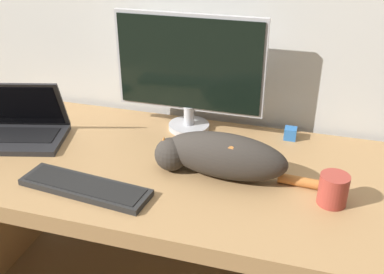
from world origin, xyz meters
name	(u,v)px	position (x,y,z in m)	size (l,w,h in m)	color
desk	(153,195)	(0.00, 0.38, 0.58)	(1.62, 0.76, 0.73)	#A37A4C
monitor	(189,70)	(0.05, 0.66, 0.97)	(0.57, 0.16, 0.45)	#B2B2B7
laptop	(20,128)	(-0.53, 0.39, 0.77)	(0.38, 0.31, 0.23)	#232326
external_keyboard	(85,187)	(-0.13, 0.15, 0.74)	(0.43, 0.16, 0.02)	black
cat	(220,155)	(0.25, 0.35, 0.80)	(0.58, 0.16, 0.15)	#332D28
coffee_mug	(333,190)	(0.61, 0.30, 0.77)	(0.09, 0.09, 0.10)	#9E382D
small_toy	(290,133)	(0.45, 0.68, 0.75)	(0.04, 0.04, 0.04)	#2D6BB7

